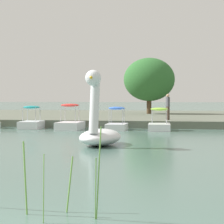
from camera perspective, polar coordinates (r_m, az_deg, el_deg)
shore_bank_far at (r=42.28m, az=5.78°, el=-0.63°), size 150.73×25.07×0.51m
swan_boat at (r=19.12m, az=-1.62°, el=-2.36°), size 1.89×3.10×3.20m
pedal_boat_lime at (r=28.18m, az=6.08°, el=-1.52°), size 1.49×2.23×1.44m
pedal_boat_blue at (r=28.60m, az=0.61°, el=-1.44°), size 1.32×2.11×1.49m
pedal_boat_red at (r=29.09m, az=-5.39°, el=-1.37°), size 1.51×2.33×1.68m
pedal_boat_teal at (r=30.46m, az=-10.26°, el=-1.22°), size 1.51×2.32×1.53m
tree_sapling_by_fence at (r=43.44m, az=4.77°, el=4.16°), size 5.61×4.89×5.44m
person_on_path at (r=31.40m, az=7.16°, el=0.75°), size 0.29×0.30×1.82m
reed_clump_foreground at (r=7.93m, az=-10.87°, el=-8.50°), size 2.39×1.26×1.59m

